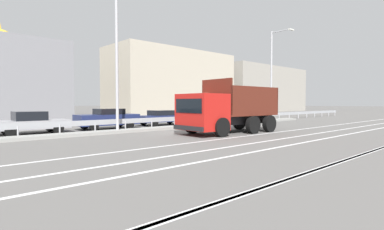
{
  "coord_description": "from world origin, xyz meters",
  "views": [
    {
      "loc": [
        -12.25,
        -13.82,
        1.84
      ],
      "look_at": [
        0.81,
        0.37,
        1.05
      ],
      "focal_mm": 28.0,
      "sensor_mm": 36.0,
      "label": 1
    }
  ],
  "objects_px": {
    "median_road_sign": "(203,110)",
    "street_lamp_2": "(273,71)",
    "street_lamp_1": "(118,40)",
    "dump_truck": "(221,113)",
    "parked_car_3": "(31,122)",
    "parked_car_5": "(162,117)",
    "church_tower": "(1,74)",
    "parked_car_4": "(108,118)",
    "parked_car_6": "(203,115)"
  },
  "relations": [
    {
      "from": "street_lamp_2",
      "to": "parked_car_5",
      "type": "relative_size",
      "value": 2.06
    },
    {
      "from": "parked_car_4",
      "to": "street_lamp_1",
      "type": "bearing_deg",
      "value": 167.45
    },
    {
      "from": "parked_car_5",
      "to": "church_tower",
      "type": "bearing_deg",
      "value": -164.17
    },
    {
      "from": "parked_car_5",
      "to": "parked_car_3",
      "type": "bearing_deg",
      "value": -85.93
    },
    {
      "from": "dump_truck",
      "to": "parked_car_3",
      "type": "bearing_deg",
      "value": 50.65
    },
    {
      "from": "parked_car_3",
      "to": "church_tower",
      "type": "xyz_separation_m",
      "value": [
        3.46,
        27.32,
        4.99
      ]
    },
    {
      "from": "median_road_sign",
      "to": "street_lamp_1",
      "type": "bearing_deg",
      "value": -178.89
    },
    {
      "from": "street_lamp_1",
      "to": "parked_car_3",
      "type": "relative_size",
      "value": 2.47
    },
    {
      "from": "parked_car_4",
      "to": "parked_car_5",
      "type": "height_order",
      "value": "parked_car_4"
    },
    {
      "from": "street_lamp_1",
      "to": "parked_car_6",
      "type": "bearing_deg",
      "value": 18.68
    },
    {
      "from": "street_lamp_2",
      "to": "parked_car_6",
      "type": "distance_m",
      "value": 8.33
    },
    {
      "from": "parked_car_4",
      "to": "street_lamp_2",
      "type": "bearing_deg",
      "value": -98.05
    },
    {
      "from": "parked_car_3",
      "to": "parked_car_5",
      "type": "xyz_separation_m",
      "value": [
        9.87,
        0.27,
        -0.03
      ]
    },
    {
      "from": "dump_truck",
      "to": "parked_car_6",
      "type": "relative_size",
      "value": 1.72
    },
    {
      "from": "street_lamp_1",
      "to": "parked_car_5",
      "type": "height_order",
      "value": "street_lamp_1"
    },
    {
      "from": "median_road_sign",
      "to": "parked_car_4",
      "type": "distance_m",
      "value": 7.16
    },
    {
      "from": "dump_truck",
      "to": "parked_car_3",
      "type": "height_order",
      "value": "dump_truck"
    },
    {
      "from": "parked_car_6",
      "to": "median_road_sign",
      "type": "bearing_deg",
      "value": 130.83
    },
    {
      "from": "street_lamp_2",
      "to": "church_tower",
      "type": "xyz_separation_m",
      "value": [
        -17.61,
        30.31,
        0.71
      ]
    },
    {
      "from": "dump_truck",
      "to": "parked_car_5",
      "type": "bearing_deg",
      "value": -8.44
    },
    {
      "from": "parked_car_4",
      "to": "parked_car_5",
      "type": "relative_size",
      "value": 0.99
    },
    {
      "from": "parked_car_4",
      "to": "church_tower",
      "type": "relative_size",
      "value": 0.34
    },
    {
      "from": "street_lamp_2",
      "to": "parked_car_5",
      "type": "xyz_separation_m",
      "value": [
        -11.2,
        3.27,
        -4.31
      ]
    },
    {
      "from": "church_tower",
      "to": "parked_car_6",
      "type": "bearing_deg",
      "value": -66.9
    },
    {
      "from": "parked_car_4",
      "to": "parked_car_3",
      "type": "bearing_deg",
      "value": 91.57
    },
    {
      "from": "parked_car_6",
      "to": "street_lamp_1",
      "type": "bearing_deg",
      "value": 104.3
    },
    {
      "from": "street_lamp_1",
      "to": "street_lamp_2",
      "type": "distance_m",
      "value": 17.03
    },
    {
      "from": "street_lamp_2",
      "to": "median_road_sign",
      "type": "bearing_deg",
      "value": 179.79
    },
    {
      "from": "median_road_sign",
      "to": "parked_car_4",
      "type": "height_order",
      "value": "median_road_sign"
    },
    {
      "from": "dump_truck",
      "to": "median_road_sign",
      "type": "relative_size",
      "value": 2.86
    },
    {
      "from": "dump_truck",
      "to": "parked_car_4",
      "type": "relative_size",
      "value": 1.58
    },
    {
      "from": "dump_truck",
      "to": "parked_car_4",
      "type": "distance_m",
      "value": 8.25
    },
    {
      "from": "street_lamp_2",
      "to": "parked_car_5",
      "type": "distance_m",
      "value": 12.43
    },
    {
      "from": "parked_car_3",
      "to": "parked_car_4",
      "type": "bearing_deg",
      "value": 91.5
    },
    {
      "from": "median_road_sign",
      "to": "street_lamp_2",
      "type": "relative_size",
      "value": 0.27
    },
    {
      "from": "parked_car_6",
      "to": "parked_car_4",
      "type": "bearing_deg",
      "value": 89.13
    },
    {
      "from": "street_lamp_1",
      "to": "church_tower",
      "type": "height_order",
      "value": "church_tower"
    },
    {
      "from": "median_road_sign",
      "to": "parked_car_3",
      "type": "relative_size",
      "value": 0.59
    },
    {
      "from": "street_lamp_1",
      "to": "church_tower",
      "type": "xyz_separation_m",
      "value": [
        -0.6,
        30.42,
        0.08
      ]
    },
    {
      "from": "dump_truck",
      "to": "church_tower",
      "type": "xyz_separation_m",
      "value": [
        -4.87,
        34.85,
        4.45
      ]
    },
    {
      "from": "dump_truck",
      "to": "median_road_sign",
      "type": "xyz_separation_m",
      "value": [
        3.06,
        4.57,
        0.07
      ]
    },
    {
      "from": "street_lamp_1",
      "to": "parked_car_3",
      "type": "bearing_deg",
      "value": 142.6
    },
    {
      "from": "parked_car_5",
      "to": "church_tower",
      "type": "xyz_separation_m",
      "value": [
        -6.42,
        27.05,
        5.02
      ]
    },
    {
      "from": "street_lamp_2",
      "to": "parked_car_3",
      "type": "distance_m",
      "value": 21.7
    },
    {
      "from": "parked_car_6",
      "to": "street_lamp_2",
      "type": "bearing_deg",
      "value": -124.2
    },
    {
      "from": "parked_car_3",
      "to": "church_tower",
      "type": "relative_size",
      "value": 0.33
    },
    {
      "from": "dump_truck",
      "to": "parked_car_5",
      "type": "distance_m",
      "value": 7.98
    },
    {
      "from": "street_lamp_2",
      "to": "parked_car_3",
      "type": "height_order",
      "value": "street_lamp_2"
    },
    {
      "from": "parked_car_4",
      "to": "parked_car_6",
      "type": "distance_m",
      "value": 10.04
    },
    {
      "from": "dump_truck",
      "to": "street_lamp_1",
      "type": "relative_size",
      "value": 0.68
    }
  ]
}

